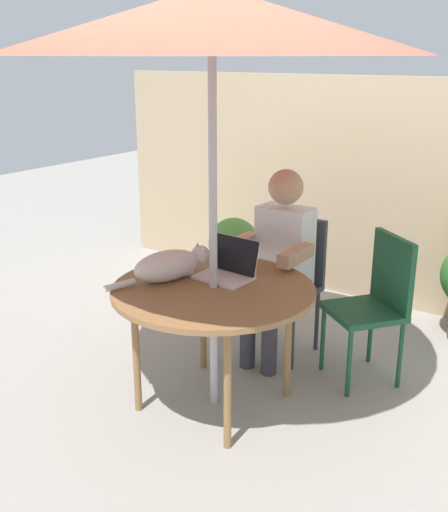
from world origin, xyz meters
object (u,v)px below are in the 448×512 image
at_px(person_seated, 279,256).
at_px(laptop, 230,266).
at_px(patio_umbrella, 212,21).
at_px(patio_table, 213,296).
at_px(chair_empty, 377,296).
at_px(chair_occupied, 290,274).
at_px(cat, 171,265).
at_px(potted_plant_near_fence, 234,255).

xyz_separation_m(person_seated, laptop, (-0.02, -0.51, 0.07)).
bearing_deg(patio_umbrella, patio_table, 0.00).
bearing_deg(chair_empty, laptop, -136.00).
height_order(patio_umbrella, chair_empty, patio_umbrella).
height_order(patio_umbrella, chair_occupied, patio_umbrella).
relative_size(chair_occupied, chair_empty, 1.00).
bearing_deg(chair_empty, patio_umbrella, -127.33).
bearing_deg(laptop, chair_occupied, 87.87).
distance_m(chair_occupied, cat, 0.97).
xyz_separation_m(chair_occupied, potted_plant_near_fence, (-0.72, 0.40, -0.11)).
bearing_deg(chair_occupied, patio_table, -90.00).
xyz_separation_m(chair_occupied, laptop, (-0.02, -0.67, 0.24)).
xyz_separation_m(patio_umbrella, potted_plant_near_fence, (-0.72, 1.26, -1.64)).
bearing_deg(person_seated, chair_empty, 9.99).
relative_size(chair_occupied, cat, 1.46).
bearing_deg(potted_plant_near_fence, laptop, -56.95).
xyz_separation_m(laptop, cat, (-0.24, -0.23, 0.02)).
bearing_deg(chair_occupied, chair_empty, -4.54).
height_order(patio_table, cat, cat).
bearing_deg(laptop, patio_umbrella, -82.52).
height_order(cat, potted_plant_near_fence, cat).
xyz_separation_m(patio_table, person_seated, (0.00, 0.70, 0.04)).
bearing_deg(person_seated, patio_table, -90.00).
bearing_deg(patio_umbrella, chair_empty, 52.67).
bearing_deg(cat, potted_plant_near_fence, 109.31).
bearing_deg(patio_umbrella, laptop, 97.48).
xyz_separation_m(person_seated, cat, (-0.27, -0.74, 0.09)).
height_order(chair_empty, cat, chair_empty).
xyz_separation_m(person_seated, potted_plant_near_fence, (-0.72, 0.56, -0.28)).
distance_m(patio_umbrella, person_seated, 1.53).
distance_m(laptop, potted_plant_near_fence, 1.33).
height_order(chair_occupied, chair_empty, same).
bearing_deg(patio_table, potted_plant_near_fence, 119.79).
xyz_separation_m(chair_occupied, cat, (-0.27, -0.90, 0.26)).
bearing_deg(cat, chair_occupied, 73.52).
distance_m(person_seated, laptop, 0.52).
relative_size(chair_empty, laptop, 2.88).
distance_m(patio_umbrella, chair_empty, 1.84).
height_order(patio_umbrella, person_seated, patio_umbrella).
bearing_deg(chair_empty, cat, -136.14).
relative_size(patio_table, patio_umbrella, 0.50).
bearing_deg(chair_empty, person_seated, -170.01).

